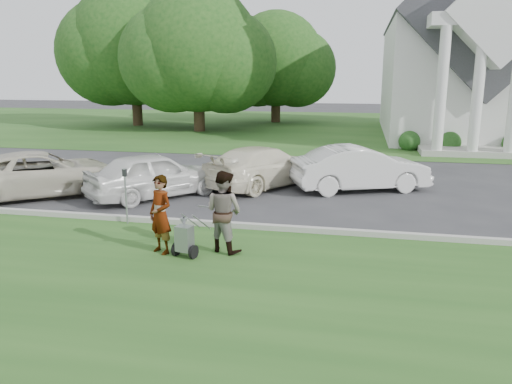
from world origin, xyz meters
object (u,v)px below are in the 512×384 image
(tree_far, at_px, (134,49))
(car_b, at_px, (154,175))
(car_c, at_px, (264,166))
(car_d, at_px, (360,168))
(tree_left, at_px, (197,55))
(striping_cart, at_px, (185,239))
(person_right, at_px, (224,212))
(car_a, at_px, (42,174))
(person_left, at_px, (161,215))
(tree_back, at_px, (276,64))
(church, at_px, (464,40))
(parking_meter_near, at_px, (126,189))

(tree_far, relative_size, car_b, 2.72)
(car_c, bearing_deg, tree_far, -24.17)
(car_d, bearing_deg, tree_left, 10.91)
(striping_cart, distance_m, person_right, 1.02)
(tree_left, xyz_separation_m, person_right, (8.19, -23.14, -4.21))
(striping_cart, xyz_separation_m, car_a, (-6.42, 4.43, 0.31))
(car_d, bearing_deg, person_left, 126.62)
(tree_back, bearing_deg, tree_far, -153.44)
(person_right, height_order, car_c, person_right)
(car_b, bearing_deg, church, -80.93)
(tree_far, bearing_deg, tree_back, 26.56)
(tree_far, bearing_deg, person_left, -64.09)
(striping_cart, relative_size, car_d, 0.24)
(tree_far, xyz_separation_m, striping_cart, (13.47, -26.67, -5.29))
(person_left, relative_size, car_d, 0.38)
(striping_cart, height_order, car_b, car_b)
(church, height_order, tree_far, church)
(tree_far, relative_size, parking_meter_near, 7.89)
(car_c, height_order, car_d, car_d)
(parking_meter_near, bearing_deg, car_b, 98.93)
(church, distance_m, tree_back, 14.77)
(tree_left, height_order, car_b, tree_left)
(church, relative_size, tree_far, 2.07)
(tree_back, relative_size, striping_cart, 8.97)
(tree_left, distance_m, tree_back, 8.95)
(tree_far, distance_m, person_right, 30.13)
(tree_far, height_order, person_left, tree_far)
(person_left, height_order, person_right, person_right)
(car_c, bearing_deg, tree_left, -34.19)
(tree_back, distance_m, person_left, 31.90)
(church, bearing_deg, car_c, -117.75)
(car_a, distance_m, car_d, 10.40)
(tree_left, bearing_deg, car_a, -86.87)
(tree_far, relative_size, car_d, 2.56)
(parking_meter_near, height_order, car_d, car_d)
(church, relative_size, car_b, 5.64)
(church, xyz_separation_m, tree_back, (-13.01, 6.87, -1.21))
(tree_left, xyz_separation_m, car_d, (11.06, -16.40, -4.36))
(church, bearing_deg, person_right, -109.98)
(church, distance_m, person_left, 27.14)
(church, relative_size, striping_cart, 22.49)
(tree_far, height_order, car_d, tree_far)
(car_c, distance_m, car_d, 3.30)
(car_d, bearing_deg, car_a, 82.76)
(tree_back, relative_size, car_a, 1.87)
(tree_back, bearing_deg, person_left, -84.77)
(person_right, bearing_deg, parking_meter_near, -2.62)
(tree_left, bearing_deg, tree_far, 153.44)
(tree_left, height_order, person_left, tree_left)
(person_right, bearing_deg, car_d, -89.63)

